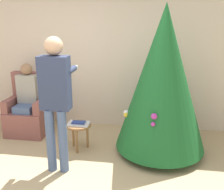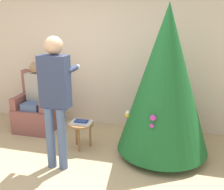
{
  "view_description": "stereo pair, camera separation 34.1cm",
  "coord_description": "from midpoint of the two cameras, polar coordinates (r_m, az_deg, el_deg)",
  "views": [
    {
      "loc": [
        1.13,
        -2.52,
        2.02
      ],
      "look_at": [
        0.61,
        0.88,
        1.0
      ],
      "focal_mm": 42.0,
      "sensor_mm": 36.0,
      "label": 1
    },
    {
      "loc": [
        1.46,
        -2.45,
        2.02
      ],
      "look_at": [
        0.61,
        0.88,
        1.0
      ],
      "focal_mm": 42.0,
      "sensor_mm": 36.0,
      "label": 2
    }
  ],
  "objects": [
    {
      "name": "laptop",
      "position": [
        4.15,
        -4.35,
        -6.02
      ],
      "size": [
        0.34,
        0.24,
        0.02
      ],
      "color": "silver",
      "rests_on": "side_stool"
    },
    {
      "name": "person_seated",
      "position": [
        4.89,
        -14.52,
        0.22
      ],
      "size": [
        0.36,
        0.46,
        1.26
      ],
      "color": "#475B84",
      "rests_on": "ground_plane"
    },
    {
      "name": "side_stool",
      "position": [
        4.18,
        -4.33,
        -7.01
      ],
      "size": [
        0.39,
        0.39,
        0.42
      ],
      "color": "olive",
      "rests_on": "ground_plane"
    },
    {
      "name": "book",
      "position": [
        4.15,
        -4.36,
        -5.74
      ],
      "size": [
        0.21,
        0.11,
        0.02
      ],
      "color": "navy",
      "rests_on": "laptop"
    },
    {
      "name": "person_standing",
      "position": [
        3.47,
        -9.53,
        0.62
      ],
      "size": [
        0.4,
        0.57,
        1.8
      ],
      "color": "#475B84",
      "rests_on": "ground_plane"
    },
    {
      "name": "armchair",
      "position": [
        5.02,
        -14.09,
        -3.17
      ],
      "size": [
        0.69,
        0.62,
        1.08
      ],
      "color": "brown",
      "rests_on": "ground_plane"
    },
    {
      "name": "ground_plane",
      "position": [
        3.45,
        -11.38,
        -19.67
      ],
      "size": [
        14.0,
        14.0,
        0.0
      ],
      "primitive_type": "plane",
      "color": "tan"
    },
    {
      "name": "christmas_tree",
      "position": [
        3.84,
        14.04,
        3.12
      ],
      "size": [
        1.35,
        1.35,
        2.23
      ],
      "color": "brown",
      "rests_on": "ground_plane"
    },
    {
      "name": "wall_back",
      "position": [
        4.93,
        -1.08,
        8.69
      ],
      "size": [
        8.0,
        0.06,
        2.7
      ],
      "color": "beige",
      "rests_on": "ground_plane"
    }
  ]
}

